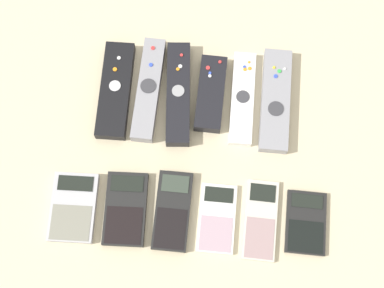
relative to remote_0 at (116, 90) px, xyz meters
The scene contains 13 objects.
ground_plane 0.22m from the remote_0, 40.83° to the right, with size 3.00×3.00×0.00m, color beige.
remote_0 is the anchor object (origin of this frame).
remote_1 0.07m from the remote_0, ahead, with size 0.06×0.22×0.03m.
remote_2 0.13m from the remote_0, ahead, with size 0.06×0.22×0.03m.
remote_3 0.19m from the remote_0, ahead, with size 0.06×0.16×0.03m.
remote_4 0.26m from the remote_0, ahead, with size 0.05×0.20×0.02m.
remote_5 0.33m from the remote_0, ahead, with size 0.06×0.22×0.03m.
calculator_0 0.25m from the remote_0, 103.25° to the right, with size 0.09×0.13×0.02m.
calculator_1 0.25m from the remote_0, 80.03° to the right, with size 0.08×0.14×0.02m.
calculator_2 0.28m from the remote_0, 61.14° to the right, with size 0.07×0.15×0.02m.
calculator_3 0.33m from the remote_0, 48.86° to the right, with size 0.07×0.13×0.01m.
calculator_4 0.39m from the remote_0, 39.49° to the right, with size 0.07×0.16×0.01m.
calculator_5 0.46m from the remote_0, 32.66° to the right, with size 0.08×0.12×0.01m.
Camera 1 is at (0.02, -0.28, 1.02)m, focal length 50.00 mm.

